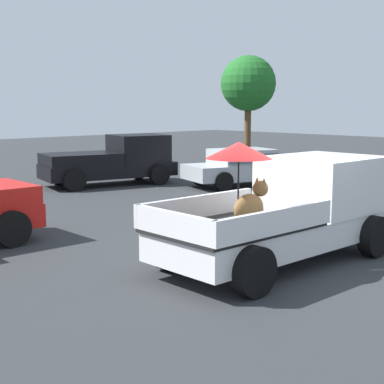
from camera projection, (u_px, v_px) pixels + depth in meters
ground_plane at (276, 263)px, 10.71m from camera, size 80.00×80.00×0.00m
pickup_truck_main at (293, 209)px, 10.86m from camera, size 5.09×2.34×2.30m
pickup_truck_red at (114, 161)px, 21.10m from camera, size 5.09×3.05×1.80m
parked_sedan_far at (243, 165)px, 20.77m from camera, size 4.63×2.96×1.33m
tree_by_lot at (248, 84)px, 27.95m from camera, size 2.70×2.70×5.28m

